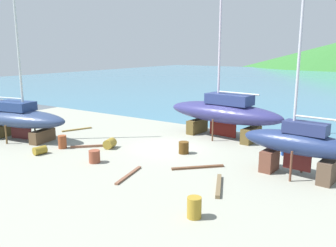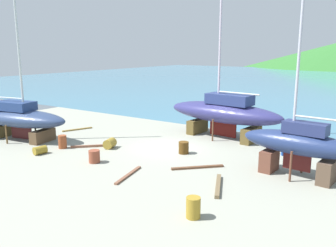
% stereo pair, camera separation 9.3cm
% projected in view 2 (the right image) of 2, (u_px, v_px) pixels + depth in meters
% --- Properties ---
extents(ground_plane, '(41.84, 41.84, 0.00)m').
position_uv_depth(ground_plane, '(141.00, 159.00, 22.20)').
color(ground_plane, gray).
extents(sea_water, '(143.41, 105.91, 0.01)m').
position_uv_depth(sea_water, '(331.00, 82.00, 73.49)').
color(sea_water, teal).
rests_on(sea_water, ground).
extents(sailboat_far_slipway, '(9.89, 3.57, 14.56)m').
position_uv_depth(sailboat_far_slipway, '(224.00, 112.00, 27.21)').
color(sailboat_far_slipway, brown).
rests_on(sailboat_far_slipway, ground).
extents(sailboat_mid_port, '(6.30, 2.15, 10.55)m').
position_uv_depth(sailboat_mid_port, '(299.00, 144.00, 18.69)').
color(sailboat_mid_port, brown).
rests_on(sailboat_mid_port, ground).
extents(sailboat_large_starboard, '(8.57, 4.15, 13.88)m').
position_uv_depth(sailboat_large_starboard, '(20.00, 118.00, 26.72)').
color(sailboat_large_starboard, brown).
rests_on(sailboat_large_starboard, ground).
extents(worker, '(0.49, 0.47, 1.74)m').
position_uv_depth(worker, '(285.00, 142.00, 22.72)').
color(worker, '#1F4493').
rests_on(worker, ground).
extents(barrel_by_slipway, '(0.83, 0.83, 0.89)m').
position_uv_depth(barrel_by_slipway, '(193.00, 208.00, 14.36)').
color(barrel_by_slipway, olive).
rests_on(barrel_by_slipway, ground).
extents(barrel_rust_near, '(0.78, 0.78, 0.77)m').
position_uv_depth(barrel_rust_near, '(94.00, 156.00, 21.42)').
color(barrel_rust_near, brown).
rests_on(barrel_rust_near, ground).
extents(barrel_rust_far, '(0.65, 0.89, 0.54)m').
position_uv_depth(barrel_rust_far, '(40.00, 150.00, 23.15)').
color(barrel_rust_far, olive).
rests_on(barrel_rust_far, ground).
extents(barrel_tipped_left, '(0.92, 1.06, 0.67)m').
position_uv_depth(barrel_tipped_left, '(110.00, 143.00, 24.54)').
color(barrel_tipped_left, olive).
rests_on(barrel_tipped_left, ground).
extents(barrel_rust_mid, '(0.93, 0.93, 0.79)m').
position_uv_depth(barrel_rust_mid, '(184.00, 148.00, 23.28)').
color(barrel_rust_mid, '#523311').
rests_on(barrel_rust_mid, ground).
extents(barrel_blue_faded, '(0.63, 0.63, 0.91)m').
position_uv_depth(barrel_blue_faded, '(62.00, 142.00, 24.51)').
color(barrel_blue_faded, brown).
rests_on(barrel_blue_faded, ground).
extents(timber_plank_near, '(1.13, 2.50, 0.11)m').
position_uv_depth(timber_plank_near, '(77.00, 129.00, 30.14)').
color(timber_plank_near, olive).
rests_on(timber_plank_near, ground).
extents(timber_plank_far, '(0.85, 2.83, 0.10)m').
position_uv_depth(timber_plank_far, '(128.00, 175.00, 19.21)').
color(timber_plank_far, brown).
rests_on(timber_plank_far, ground).
extents(timber_long_aft, '(1.39, 2.74, 0.17)m').
position_uv_depth(timber_long_aft, '(218.00, 186.00, 17.61)').
color(timber_long_aft, brown).
rests_on(timber_long_aft, ground).
extents(timber_short_cross, '(2.34, 2.36, 0.12)m').
position_uv_depth(timber_short_cross, '(198.00, 167.00, 20.43)').
color(timber_short_cross, brown).
rests_on(timber_short_cross, ground).
extents(timber_short_skew, '(1.80, 1.80, 0.16)m').
position_uv_depth(timber_short_skew, '(88.00, 146.00, 24.80)').
color(timber_short_skew, brown).
rests_on(timber_short_skew, ground).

